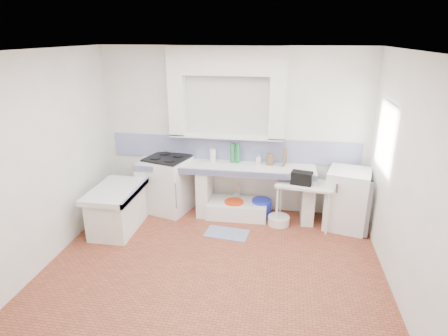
# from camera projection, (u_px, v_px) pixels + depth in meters

# --- Properties ---
(floor) EXTENTS (4.50, 4.50, 0.00)m
(floor) POSITION_uv_depth(u_px,v_px,m) (212.00, 271.00, 5.00)
(floor) COLOR brown
(floor) RESTS_ON ground
(ceiling) EXTENTS (4.50, 4.50, 0.00)m
(ceiling) POSITION_uv_depth(u_px,v_px,m) (209.00, 51.00, 4.06)
(ceiling) COLOR white
(ceiling) RESTS_ON ground
(wall_back) EXTENTS (4.50, 0.00, 4.50)m
(wall_back) POSITION_uv_depth(u_px,v_px,m) (233.00, 132.00, 6.39)
(wall_back) COLOR white
(wall_back) RESTS_ON ground
(wall_front) EXTENTS (4.50, 0.00, 4.50)m
(wall_front) POSITION_uv_depth(u_px,v_px,m) (157.00, 269.00, 2.67)
(wall_front) COLOR white
(wall_front) RESTS_ON ground
(wall_left) EXTENTS (0.00, 4.50, 4.50)m
(wall_left) POSITION_uv_depth(u_px,v_px,m) (40.00, 163.00, 4.87)
(wall_left) COLOR white
(wall_left) RESTS_ON ground
(wall_right) EXTENTS (0.00, 4.50, 4.50)m
(wall_right) POSITION_uv_depth(u_px,v_px,m) (409.00, 183.00, 4.20)
(wall_right) COLOR white
(wall_right) RESTS_ON ground
(alcove_mass) EXTENTS (1.90, 0.25, 0.45)m
(alcove_mass) POSITION_uv_depth(u_px,v_px,m) (227.00, 60.00, 5.90)
(alcove_mass) COLOR white
(alcove_mass) RESTS_ON ground
(window_frame) EXTENTS (0.35, 0.86, 1.06)m
(window_frame) POSITION_uv_depth(u_px,v_px,m) (399.00, 139.00, 5.22)
(window_frame) COLOR #321D10
(window_frame) RESTS_ON ground
(lace_valance) EXTENTS (0.01, 0.84, 0.24)m
(lace_valance) POSITION_uv_depth(u_px,v_px,m) (392.00, 111.00, 5.11)
(lace_valance) COLOR white
(lace_valance) RESTS_ON ground
(counter_slab) EXTENTS (3.00, 0.60, 0.08)m
(counter_slab) POSITION_uv_depth(u_px,v_px,m) (225.00, 167.00, 6.31)
(counter_slab) COLOR white
(counter_slab) RESTS_ON ground
(counter_lip) EXTENTS (3.00, 0.04, 0.10)m
(counter_lip) POSITION_uv_depth(u_px,v_px,m) (222.00, 173.00, 6.05)
(counter_lip) COLOR navy
(counter_lip) RESTS_ON ground
(counter_pier_left) EXTENTS (0.20, 0.55, 0.82)m
(counter_pier_left) POSITION_uv_depth(u_px,v_px,m) (147.00, 187.00, 6.67)
(counter_pier_left) COLOR white
(counter_pier_left) RESTS_ON ground
(counter_pier_mid) EXTENTS (0.20, 0.55, 0.82)m
(counter_pier_mid) POSITION_uv_depth(u_px,v_px,m) (205.00, 191.00, 6.51)
(counter_pier_mid) COLOR white
(counter_pier_mid) RESTS_ON ground
(counter_pier_right) EXTENTS (0.20, 0.55, 0.82)m
(counter_pier_right) POSITION_uv_depth(u_px,v_px,m) (308.00, 197.00, 6.25)
(counter_pier_right) COLOR white
(counter_pier_right) RESTS_ON ground
(peninsula_top) EXTENTS (0.70, 1.10, 0.08)m
(peninsula_top) POSITION_uv_depth(u_px,v_px,m) (115.00, 191.00, 5.87)
(peninsula_top) COLOR white
(peninsula_top) RESTS_ON ground
(peninsula_base) EXTENTS (0.60, 1.00, 0.62)m
(peninsula_base) POSITION_uv_depth(u_px,v_px,m) (118.00, 211.00, 5.99)
(peninsula_base) COLOR white
(peninsula_base) RESTS_ON ground
(peninsula_lip) EXTENTS (0.04, 1.10, 0.10)m
(peninsula_lip) POSITION_uv_depth(u_px,v_px,m) (136.00, 192.00, 5.82)
(peninsula_lip) COLOR navy
(peninsula_lip) RESTS_ON ground
(backsplash) EXTENTS (4.27, 0.03, 0.40)m
(backsplash) POSITION_uv_depth(u_px,v_px,m) (233.00, 149.00, 6.48)
(backsplash) COLOR navy
(backsplash) RESTS_ON ground
(stove) EXTENTS (0.84, 0.82, 0.96)m
(stove) POSITION_uv_depth(u_px,v_px,m) (169.00, 185.00, 6.58)
(stove) COLOR white
(stove) RESTS_ON ground
(sink) EXTENTS (1.01, 0.56, 0.24)m
(sink) POSITION_uv_depth(u_px,v_px,m) (237.00, 209.00, 6.49)
(sink) COLOR white
(sink) RESTS_ON ground
(side_table) EXTENTS (0.94, 0.60, 0.04)m
(side_table) POSITION_uv_depth(u_px,v_px,m) (303.00, 204.00, 6.09)
(side_table) COLOR white
(side_table) RESTS_ON ground
(fridge) EXTENTS (0.76, 0.76, 0.97)m
(fridge) POSITION_uv_depth(u_px,v_px,m) (347.00, 199.00, 6.00)
(fridge) COLOR white
(fridge) RESTS_ON ground
(bucket_red) EXTENTS (0.33, 0.33, 0.26)m
(bucket_red) POSITION_uv_depth(u_px,v_px,m) (216.00, 206.00, 6.57)
(bucket_red) COLOR red
(bucket_red) RESTS_ON ground
(bucket_orange) EXTENTS (0.42, 0.42, 0.30)m
(bucket_orange) POSITION_uv_depth(u_px,v_px,m) (234.00, 209.00, 6.42)
(bucket_orange) COLOR #EC3F0D
(bucket_orange) RESTS_ON ground
(bucket_blue) EXTENTS (0.37, 0.37, 0.31)m
(bucket_blue) POSITION_uv_depth(u_px,v_px,m) (261.00, 208.00, 6.45)
(bucket_blue) COLOR #1C30D3
(bucket_blue) RESTS_ON ground
(basin_white) EXTENTS (0.38, 0.38, 0.14)m
(basin_white) POSITION_uv_depth(u_px,v_px,m) (279.00, 220.00, 6.21)
(basin_white) COLOR white
(basin_white) RESTS_ON ground
(water_bottle_a) EXTENTS (0.11, 0.11, 0.33)m
(water_bottle_a) POSITION_uv_depth(u_px,v_px,m) (236.00, 202.00, 6.64)
(water_bottle_a) COLOR silver
(water_bottle_a) RESTS_ON ground
(water_bottle_b) EXTENTS (0.09, 0.09, 0.32)m
(water_bottle_b) POSITION_uv_depth(u_px,v_px,m) (237.00, 202.00, 6.66)
(water_bottle_b) COLOR silver
(water_bottle_b) RESTS_ON ground
(black_bag) EXTENTS (0.36, 0.25, 0.20)m
(black_bag) POSITION_uv_depth(u_px,v_px,m) (302.00, 178.00, 5.90)
(black_bag) COLOR black
(black_bag) RESTS_ON side_table
(green_bottle_a) EXTENTS (0.09, 0.09, 0.33)m
(green_bottle_a) POSITION_uv_depth(u_px,v_px,m) (232.00, 153.00, 6.36)
(green_bottle_a) COLOR #1E7D3E
(green_bottle_a) RESTS_ON counter_slab
(green_bottle_b) EXTENTS (0.09, 0.09, 0.33)m
(green_bottle_b) POSITION_uv_depth(u_px,v_px,m) (238.00, 153.00, 6.35)
(green_bottle_b) COLOR #1E7D3E
(green_bottle_b) RESTS_ON counter_slab
(knife_block) EXTENTS (0.11, 0.09, 0.19)m
(knife_block) POSITION_uv_depth(u_px,v_px,m) (270.00, 160.00, 6.27)
(knife_block) COLOR brown
(knife_block) RESTS_ON counter_slab
(cutting_board) EXTENTS (0.06, 0.20, 0.28)m
(cutting_board) POSITION_uv_depth(u_px,v_px,m) (285.00, 157.00, 6.24)
(cutting_board) COLOR brown
(cutting_board) RESTS_ON counter_slab
(paper_towel) EXTENTS (0.14, 0.14, 0.22)m
(paper_towel) POSITION_uv_depth(u_px,v_px,m) (213.00, 155.00, 6.43)
(paper_towel) COLOR white
(paper_towel) RESTS_ON counter_slab
(soap_bottle) EXTENTS (0.09, 0.09, 0.18)m
(soap_bottle) POSITION_uv_depth(u_px,v_px,m) (258.00, 159.00, 6.32)
(soap_bottle) COLOR white
(soap_bottle) RESTS_ON counter_slab
(rug) EXTENTS (0.71, 0.46, 0.01)m
(rug) POSITION_uv_depth(u_px,v_px,m) (227.00, 233.00, 5.93)
(rug) COLOR #384D8D
(rug) RESTS_ON ground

